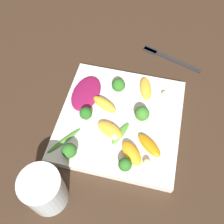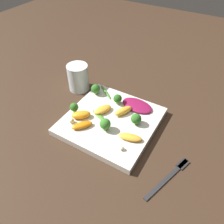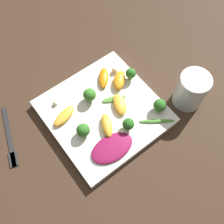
% 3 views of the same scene
% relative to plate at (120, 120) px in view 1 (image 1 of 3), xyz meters
% --- Properties ---
extents(ground_plane, '(2.40, 2.40, 0.00)m').
position_rel_plate_xyz_m(ground_plane, '(0.00, 0.00, -0.01)').
color(ground_plane, '#382619').
extents(plate, '(0.28, 0.28, 0.02)m').
position_rel_plate_xyz_m(plate, '(0.00, 0.00, 0.00)').
color(plate, silver).
rests_on(plate, ground_plane).
extents(drinking_glass, '(0.08, 0.08, 0.10)m').
position_rel_plate_xyz_m(drinking_glass, '(0.10, 0.21, 0.04)').
color(drinking_glass, silver).
rests_on(drinking_glass, ground_plane).
extents(fork, '(0.17, 0.07, 0.01)m').
position_rel_plate_xyz_m(fork, '(-0.08, -0.24, -0.01)').
color(fork, '#262628').
rests_on(fork, ground_plane).
extents(radicchio_leaf_0, '(0.08, 0.11, 0.01)m').
position_rel_plate_xyz_m(radicchio_leaf_0, '(0.10, -0.05, 0.02)').
color(radicchio_leaf_0, maroon).
rests_on(radicchio_leaf_0, plate).
extents(orange_segment_0, '(0.07, 0.05, 0.02)m').
position_rel_plate_xyz_m(orange_segment_0, '(0.04, -0.02, 0.02)').
color(orange_segment_0, '#FCAD33').
rests_on(orange_segment_0, plate).
extents(orange_segment_1, '(0.06, 0.07, 0.02)m').
position_rel_plate_xyz_m(orange_segment_1, '(-0.04, 0.09, 0.02)').
color(orange_segment_1, orange).
rests_on(orange_segment_1, plate).
extents(orange_segment_2, '(0.04, 0.07, 0.02)m').
position_rel_plate_xyz_m(orange_segment_2, '(-0.04, -0.09, 0.02)').
color(orange_segment_2, '#FCAD33').
rests_on(orange_segment_2, plate).
extents(orange_segment_3, '(0.07, 0.05, 0.02)m').
position_rel_plate_xyz_m(orange_segment_3, '(0.02, 0.04, 0.02)').
color(orange_segment_3, '#FCAD33').
rests_on(orange_segment_3, plate).
extents(orange_segment_4, '(0.07, 0.06, 0.02)m').
position_rel_plate_xyz_m(orange_segment_4, '(-0.08, 0.06, 0.02)').
color(orange_segment_4, orange).
rests_on(orange_segment_4, plate).
extents(broccoli_floret_0, '(0.03, 0.03, 0.04)m').
position_rel_plate_xyz_m(broccoli_floret_0, '(0.02, -0.08, 0.03)').
color(broccoli_floret_0, '#84AD5B').
rests_on(broccoli_floret_0, plate).
extents(broccoli_floret_1, '(0.03, 0.03, 0.04)m').
position_rel_plate_xyz_m(broccoli_floret_1, '(-0.05, -0.01, 0.03)').
color(broccoli_floret_1, '#7A9E51').
rests_on(broccoli_floret_1, plate).
extents(broccoli_floret_2, '(0.03, 0.03, 0.04)m').
position_rel_plate_xyz_m(broccoli_floret_2, '(0.08, 0.11, 0.03)').
color(broccoli_floret_2, '#7A9E51').
rests_on(broccoli_floret_2, plate).
extents(broccoli_floret_3, '(0.03, 0.03, 0.04)m').
position_rel_plate_xyz_m(broccoli_floret_3, '(-0.04, 0.12, 0.03)').
color(broccoli_floret_3, '#84AD5B').
rests_on(broccoli_floret_3, plate).
extents(broccoli_floret_4, '(0.03, 0.03, 0.04)m').
position_rel_plate_xyz_m(broccoli_floret_4, '(0.08, 0.02, 0.03)').
color(broccoli_floret_4, '#84AD5B').
rests_on(broccoli_floret_4, plate).
extents(arugula_sprig_0, '(0.06, 0.08, 0.01)m').
position_rel_plate_xyz_m(arugula_sprig_0, '(0.11, 0.09, 0.01)').
color(arugula_sprig_0, '#47842D').
rests_on(arugula_sprig_0, plate).
extents(arugula_sprig_1, '(0.04, 0.07, 0.01)m').
position_rel_plate_xyz_m(arugula_sprig_1, '(-0.01, 0.04, 0.01)').
color(arugula_sprig_1, '#518E33').
rests_on(arugula_sprig_1, plate).
extents(macadamia_nut_0, '(0.02, 0.02, 0.02)m').
position_rel_plate_xyz_m(macadamia_nut_0, '(-0.08, 0.10, 0.02)').
color(macadamia_nut_0, beige).
rests_on(macadamia_nut_0, plate).
extents(macadamia_nut_1, '(0.02, 0.02, 0.02)m').
position_rel_plate_xyz_m(macadamia_nut_1, '(-0.00, 0.05, 0.02)').
color(macadamia_nut_1, beige).
rests_on(macadamia_nut_1, plate).
extents(macadamia_nut_2, '(0.01, 0.01, 0.01)m').
position_rel_plate_xyz_m(macadamia_nut_2, '(-0.09, -0.09, 0.02)').
color(macadamia_nut_2, beige).
rests_on(macadamia_nut_2, plate).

